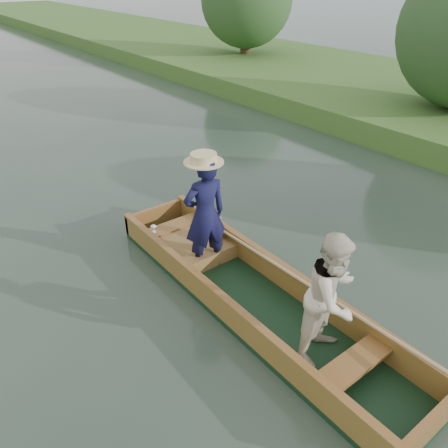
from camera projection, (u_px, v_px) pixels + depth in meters
ground at (252, 304)px, 5.76m from camera, size 120.00×120.00×0.00m
trees_far at (159, 20)px, 12.64m from camera, size 22.96×15.39×4.51m
punt at (257, 271)px, 5.47m from camera, size 1.12×5.12×1.80m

